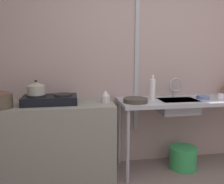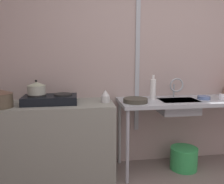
% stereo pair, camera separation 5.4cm
% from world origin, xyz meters
% --- Properties ---
extents(wall_back, '(4.55, 0.10, 2.74)m').
position_xyz_m(wall_back, '(0.00, 1.91, 1.37)').
color(wall_back, '#A89490').
rests_on(wall_back, ground).
extents(wall_metal_strip, '(0.05, 0.01, 2.19)m').
position_xyz_m(wall_metal_strip, '(-0.15, 1.85, 1.51)').
color(wall_metal_strip, '#A1A9B1').
extents(counter_concrete, '(1.29, 0.53, 0.83)m').
position_xyz_m(counter_concrete, '(-1.13, 1.59, 0.41)').
color(counter_concrete, gray).
rests_on(counter_concrete, ground).
extents(counter_sink, '(1.67, 0.53, 0.83)m').
position_xyz_m(counter_sink, '(0.43, 1.59, 0.76)').
color(counter_sink, '#A1A9B1').
rests_on(counter_sink, ground).
extents(stove, '(0.55, 0.30, 0.10)m').
position_xyz_m(stove, '(-1.15, 1.59, 0.87)').
color(stove, black).
rests_on(stove, counter_concrete).
extents(pot_on_left_burner, '(0.19, 0.19, 0.15)m').
position_xyz_m(pot_on_left_burner, '(-1.28, 1.59, 0.99)').
color(pot_on_left_burner, '#94998C').
rests_on(pot_on_left_burner, stove).
extents(percolator, '(0.09, 0.09, 0.14)m').
position_xyz_m(percolator, '(-0.57, 1.57, 0.89)').
color(percolator, '#BCBEC0').
rests_on(percolator, counter_concrete).
extents(sink_basin, '(0.43, 0.29, 0.15)m').
position_xyz_m(sink_basin, '(0.27, 1.57, 0.75)').
color(sink_basin, '#A1A9B1').
rests_on(sink_basin, counter_sink).
extents(faucet, '(0.17, 0.09, 0.24)m').
position_xyz_m(faucet, '(0.28, 1.68, 0.97)').
color(faucet, '#A1A9B1').
rests_on(faucet, counter_sink).
extents(frying_pan, '(0.26, 0.26, 0.04)m').
position_xyz_m(frying_pan, '(-0.25, 1.52, 0.85)').
color(frying_pan, '#3B382E').
rests_on(frying_pan, counter_sink).
extents(cup_by_rack, '(0.07, 0.07, 0.06)m').
position_xyz_m(cup_by_rack, '(0.77, 1.54, 0.86)').
color(cup_by_rack, white).
rests_on(cup_by_rack, counter_sink).
extents(small_bowl_on_drainboard, '(0.14, 0.14, 0.04)m').
position_xyz_m(small_bowl_on_drainboard, '(0.57, 1.58, 0.85)').
color(small_bowl_on_drainboard, '#566EA3').
rests_on(small_bowl_on_drainboard, counter_sink).
extents(bottle_by_sink, '(0.07, 0.07, 0.28)m').
position_xyz_m(bottle_by_sink, '(-0.01, 1.65, 0.95)').
color(bottle_by_sink, white).
rests_on(bottle_by_sink, counter_sink).
extents(utensil_jar, '(0.07, 0.07, 0.20)m').
position_xyz_m(utensil_jar, '(1.00, 1.80, 0.88)').
color(utensil_jar, '#94664C').
rests_on(utensil_jar, counter_sink).
extents(bucket_on_floor, '(0.31, 0.31, 0.26)m').
position_xyz_m(bucket_on_floor, '(0.36, 1.56, 0.13)').
color(bucket_on_floor, green).
rests_on(bucket_on_floor, ground).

